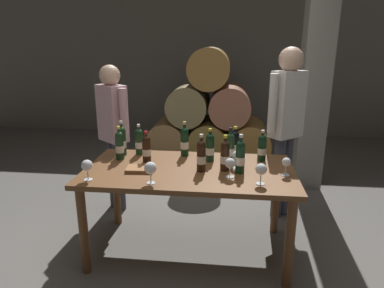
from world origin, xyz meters
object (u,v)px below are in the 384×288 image
object	(u,v)px
wine_bottle_5	(120,145)
wine_bottle_9	(235,144)
sommelier_presenting	(286,118)
wine_bottle_0	(262,147)
dining_table	(189,179)
wine_glass_0	(150,168)
wine_bottle_4	(230,148)
wine_glass_4	(286,163)
wine_glass_1	(236,156)
taster_seated_left	(113,126)
wine_bottle_1	(122,140)
wine_bottle_3	(225,155)
tasting_notebook	(140,169)
wine_bottle_8	(146,148)
wine_bottle_2	(201,155)
wine_bottle_10	(185,141)
wine_glass_5	(87,166)
wine_glass_2	(230,164)
wine_bottle_7	(210,147)
wine_bottle_6	(139,141)
wine_bottle_11	(240,156)
wine_glass_3	(261,170)

from	to	relation	value
wine_bottle_5	wine_bottle_9	size ratio (longest dim) A/B	1.07
sommelier_presenting	wine_bottle_0	bearing A→B (deg)	-118.71
dining_table	wine_glass_0	xyz separation A→B (m)	(-0.24, -0.34, 0.21)
wine_bottle_4	wine_glass_4	bearing A→B (deg)	-30.55
wine_bottle_0	wine_glass_1	xyz separation A→B (m)	(-0.22, -0.21, -0.01)
wine_bottle_9	dining_table	bearing A→B (deg)	-136.50
wine_glass_0	wine_glass_4	size ratio (longest dim) A/B	1.14
taster_seated_left	wine_bottle_5	bearing A→B (deg)	-66.11
wine_bottle_1	wine_bottle_3	xyz separation A→B (m)	(0.94, -0.30, -0.01)
dining_table	wine_glass_0	size ratio (longest dim) A/B	10.32
tasting_notebook	wine_bottle_8	bearing A→B (deg)	86.14
wine_bottle_4	dining_table	bearing A→B (deg)	-150.42
wine_bottle_3	wine_glass_4	xyz separation A→B (m)	(0.47, -0.06, -0.03)
wine_bottle_2	taster_seated_left	bearing A→B (deg)	141.97
wine_bottle_10	wine_glass_5	bearing A→B (deg)	-134.39
wine_bottle_8	wine_glass_2	xyz separation A→B (m)	(0.71, -0.28, -0.01)
wine_bottle_1	wine_bottle_4	xyz separation A→B (m)	(0.98, -0.10, -0.00)
wine_bottle_10	dining_table	bearing A→B (deg)	-76.09
wine_bottle_3	wine_glass_2	world-z (taller)	wine_bottle_3
wine_glass_2	sommelier_presenting	distance (m)	1.07
wine_bottle_7	wine_glass_5	bearing A→B (deg)	-148.92
taster_seated_left	wine_bottle_3	bearing A→B (deg)	-32.02
wine_bottle_3	tasting_notebook	bearing A→B (deg)	-173.18
tasting_notebook	dining_table	bearing A→B (deg)	9.64
wine_bottle_5	wine_bottle_7	size ratio (longest dim) A/B	1.03
wine_bottle_4	wine_bottle_9	bearing A→B (deg)	75.57
wine_bottle_6	wine_bottle_10	distance (m)	0.42
wine_bottle_11	wine_glass_5	distance (m)	1.16
wine_bottle_3	wine_glass_5	xyz separation A→B (m)	(-1.01, -0.32, -0.02)
tasting_notebook	sommelier_presenting	distance (m)	1.53
wine_bottle_5	wine_bottle_11	world-z (taller)	wine_bottle_11
wine_bottle_4	wine_glass_5	world-z (taller)	wine_bottle_4
wine_bottle_8	wine_bottle_10	world-z (taller)	wine_bottle_10
wine_glass_1	wine_bottle_6	bearing A→B (deg)	162.61
wine_bottle_4	tasting_notebook	xyz separation A→B (m)	(-0.71, -0.28, -0.12)
wine_bottle_2	wine_bottle_8	world-z (taller)	wine_bottle_2
wine_glass_5	tasting_notebook	world-z (taller)	wine_glass_5
dining_table	wine_bottle_5	size ratio (longest dim) A/B	5.70
wine_bottle_0	wine_glass_3	xyz separation A→B (m)	(-0.05, -0.53, -0.01)
wine_bottle_10	wine_glass_4	bearing A→B (deg)	-25.32
wine_glass_0	taster_seated_left	world-z (taller)	taster_seated_left
wine_bottle_11	taster_seated_left	xyz separation A→B (m)	(-1.29, 0.77, 0.03)
sommelier_presenting	wine_bottle_7	bearing A→B (deg)	-142.48
wine_bottle_3	wine_bottle_4	size ratio (longest dim) A/B	0.96
wine_bottle_1	wine_bottle_4	distance (m)	0.98
wine_glass_4	sommelier_presenting	world-z (taller)	sommelier_presenting
wine_bottle_5	wine_bottle_10	xyz separation A→B (m)	(0.55, 0.16, 0.01)
dining_table	wine_bottle_1	distance (m)	0.75
wine_bottle_0	wine_bottle_3	bearing A→B (deg)	-139.02
wine_bottle_2	wine_glass_3	bearing A→B (deg)	-25.85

